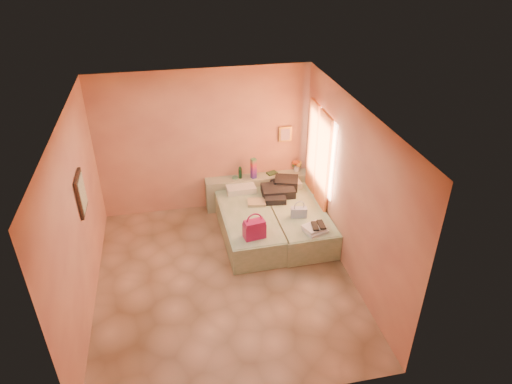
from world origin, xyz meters
The scene contains 16 objects.
ground centered at (0.00, 0.00, 0.00)m, with size 4.50×4.50×0.00m, color tan.
room_walls centered at (0.21, 0.57, 1.79)m, with size 4.02×4.51×2.81m.
headboard_ledge centered at (0.98, 2.10, 0.33)m, with size 2.05×0.30×0.65m, color #92A082.
bed_left centered at (0.60, 1.05, 0.25)m, with size 0.90×2.00×0.50m, color #AABD98.
bed_right centered at (1.50, 1.05, 0.25)m, with size 0.90×2.00×0.50m, color #AABD98.
water_bottle centered at (0.64, 2.09, 0.77)m, with size 0.07×0.07×0.24m, color #153A25.
rainbow_box centered at (0.89, 2.05, 0.86)m, with size 0.09×0.09×0.41m, color #B61654.
small_dish centered at (0.54, 2.11, 0.66)m, with size 0.12×0.12×0.03m, color #4B8968.
green_book centered at (1.28, 2.14, 0.67)m, with size 0.20×0.14×0.03m, color #254627.
flower_vase centered at (1.80, 2.18, 0.79)m, with size 0.21×0.21×0.27m, color silver.
magenta_handbag centered at (0.56, 0.34, 0.66)m, with size 0.35×0.20×0.33m, color #B61654.
khaki_garment centered at (0.81, 1.34, 0.53)m, with size 0.33×0.26×0.06m, color tan.
clothes_pile centered at (1.33, 1.59, 0.60)m, with size 0.66×0.66×0.20m, color black.
blue_handbag centered at (1.44, 0.77, 0.59)m, with size 0.28×0.12×0.18m, color #4261A0.
towel_stack centered at (1.59, 0.28, 0.55)m, with size 0.35×0.30×0.10m, color silver.
sandal_pair centered at (1.64, 0.28, 0.61)m, with size 0.19×0.26×0.03m, color black.
Camera 1 is at (-0.64, -5.62, 4.95)m, focal length 32.00 mm.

